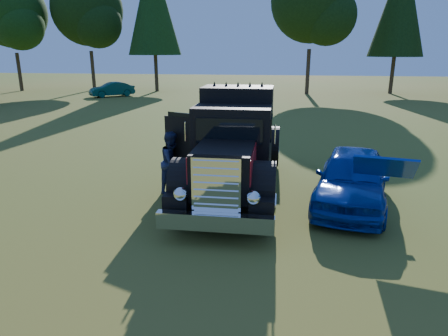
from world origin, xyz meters
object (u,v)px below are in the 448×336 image
diamond_t_truck (234,151)px  distant_teal_car (112,89)px  spectator_far (173,162)px  hotrod_coupe (352,178)px  spectator_near (190,161)px

diamond_t_truck → distant_teal_car: (-13.89, 23.65, -0.64)m
spectator_far → hotrod_coupe: bearing=-71.4°
hotrod_coupe → diamond_t_truck: bearing=172.3°
diamond_t_truck → distant_teal_car: size_ratio=1.85×
diamond_t_truck → spectator_far: (-1.77, -0.13, -0.38)m
hotrod_coupe → distant_teal_car: 29.55m
spectator_far → distant_teal_car: (-12.12, 23.79, -0.27)m
hotrod_coupe → spectator_far: size_ratio=2.61×
diamond_t_truck → spectator_near: bearing=161.8°
diamond_t_truck → spectator_far: 1.81m
spectator_near → spectator_far: spectator_far is taller
spectator_far → distant_teal_car: size_ratio=0.47×
hotrod_coupe → spectator_far: (-5.00, 0.30, 0.14)m
spectator_near → distant_teal_car: spectator_near is taller
hotrod_coupe → spectator_near: hotrod_coupe is taller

